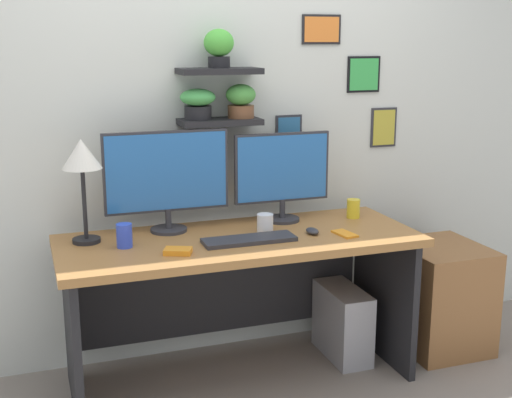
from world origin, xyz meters
The scene contains 15 objects.
ground_plane centered at (0.00, 0.00, 0.00)m, with size 8.00×8.00×0.00m, color gray.
back_wall_assembly centered at (0.00, 0.44, 1.35)m, with size 4.40×0.24×2.70m.
desk centered at (0.00, 0.06, 0.54)m, with size 1.73×0.68×0.75m.
monitor_left centered at (-0.30, 0.22, 1.03)m, with size 0.61×0.18×0.50m.
monitor_right centered at (0.30, 0.22, 1.00)m, with size 0.51×0.18×0.46m.
keyboard centered at (0.02, -0.09, 0.76)m, with size 0.44×0.14×0.02m, color #2D2D33.
computer_mouse centered at (0.35, -0.07, 0.77)m, with size 0.06×0.09×0.03m, color #2D2D33.
desk_lamp centered at (-0.70, 0.15, 1.13)m, with size 0.18×0.18×0.49m.
cell_phone centered at (0.49, -0.13, 0.76)m, with size 0.07×0.14×0.01m, color orange.
coffee_mug centered at (0.14, 0.04, 0.80)m, with size 0.08×0.08×0.09m, color white.
pen_cup centered at (0.68, 0.14, 0.80)m, with size 0.07×0.07×0.10m, color yellow.
scissors_tray centered at (-0.34, -0.16, 0.76)m, with size 0.12×0.08×0.02m, color orange.
water_cup centered at (-0.55, 0.02, 0.81)m, with size 0.07×0.07×0.11m, color blue.
drawer_cabinet centered at (1.16, 0.01, 0.29)m, with size 0.44×0.50×0.58m, color brown.
computer_tower_right centered at (0.60, 0.07, 0.19)m, with size 0.18×0.40×0.38m, color #99999E.
Camera 1 is at (-0.96, -2.97, 1.67)m, focal length 47.47 mm.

